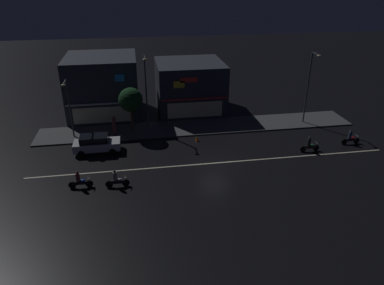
{
  "coord_description": "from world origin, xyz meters",
  "views": [
    {
      "loc": [
        -6.58,
        -27.49,
        15.48
      ],
      "look_at": [
        -1.81,
        1.5,
        1.48
      ],
      "focal_mm": 33.6,
      "sensor_mm": 36.0,
      "label": 1
    }
  ],
  "objects_px": {
    "streetlamp_west": "(69,104)",
    "pedestrian_on_sidewalk": "(114,125)",
    "motorcycle_lead": "(80,181)",
    "motorcycle_trailing_far": "(310,145)",
    "parked_car_near_kerb": "(96,143)",
    "motorcycle_following": "(117,180)",
    "motorcycle_opposite_lane": "(351,138)",
    "streetlamp_mid": "(146,87)",
    "traffic_cone": "(197,138)",
    "streetlamp_east": "(309,83)"
  },
  "relations": [
    {
      "from": "streetlamp_mid",
      "to": "motorcycle_lead",
      "type": "relative_size",
      "value": 4.12
    },
    {
      "from": "streetlamp_mid",
      "to": "traffic_cone",
      "type": "relative_size",
      "value": 14.24
    },
    {
      "from": "parked_car_near_kerb",
      "to": "motorcycle_lead",
      "type": "distance_m",
      "value": 6.32
    },
    {
      "from": "streetlamp_west",
      "to": "motorcycle_trailing_far",
      "type": "xyz_separation_m",
      "value": [
        22.51,
        -6.68,
        -3.12
      ]
    },
    {
      "from": "traffic_cone",
      "to": "streetlamp_mid",
      "type": "bearing_deg",
      "value": 139.57
    },
    {
      "from": "pedestrian_on_sidewalk",
      "to": "traffic_cone",
      "type": "distance_m",
      "value": 8.84
    },
    {
      "from": "pedestrian_on_sidewalk",
      "to": "motorcycle_lead",
      "type": "height_order",
      "value": "pedestrian_on_sidewalk"
    },
    {
      "from": "streetlamp_east",
      "to": "motorcycle_opposite_lane",
      "type": "relative_size",
      "value": 4.15
    },
    {
      "from": "streetlamp_west",
      "to": "streetlamp_mid",
      "type": "xyz_separation_m",
      "value": [
        7.69,
        1.34,
        0.95
      ]
    },
    {
      "from": "streetlamp_west",
      "to": "motorcycle_following",
      "type": "height_order",
      "value": "streetlamp_west"
    },
    {
      "from": "parked_car_near_kerb",
      "to": "motorcycle_lead",
      "type": "xyz_separation_m",
      "value": [
        -0.85,
        -6.26,
        -0.24
      ]
    },
    {
      "from": "motorcycle_lead",
      "to": "motorcycle_trailing_far",
      "type": "bearing_deg",
      "value": -164.84
    },
    {
      "from": "pedestrian_on_sidewalk",
      "to": "motorcycle_trailing_far",
      "type": "xyz_separation_m",
      "value": [
        18.36,
        -7.11,
        -0.41
      ]
    },
    {
      "from": "streetlamp_east",
      "to": "motorcycle_lead",
      "type": "bearing_deg",
      "value": -157.47
    },
    {
      "from": "streetlamp_west",
      "to": "motorcycle_following",
      "type": "distance_m",
      "value": 11.52
    },
    {
      "from": "streetlamp_east",
      "to": "motorcycle_opposite_lane",
      "type": "distance_m",
      "value": 7.37
    },
    {
      "from": "motorcycle_following",
      "to": "motorcycle_opposite_lane",
      "type": "bearing_deg",
      "value": -172.32
    },
    {
      "from": "streetlamp_mid",
      "to": "streetlamp_west",
      "type": "bearing_deg",
      "value": -170.09
    },
    {
      "from": "streetlamp_mid",
      "to": "traffic_cone",
      "type": "distance_m",
      "value": 7.61
    },
    {
      "from": "parked_car_near_kerb",
      "to": "motorcycle_trailing_far",
      "type": "height_order",
      "value": "parked_car_near_kerb"
    },
    {
      "from": "motorcycle_trailing_far",
      "to": "parked_car_near_kerb",
      "type": "bearing_deg",
      "value": 174.39
    },
    {
      "from": "pedestrian_on_sidewalk",
      "to": "motorcycle_opposite_lane",
      "type": "bearing_deg",
      "value": -64.09
    },
    {
      "from": "motorcycle_opposite_lane",
      "to": "motorcycle_following",
      "type": "bearing_deg",
      "value": -174.31
    },
    {
      "from": "streetlamp_east",
      "to": "traffic_cone",
      "type": "bearing_deg",
      "value": -168.5
    },
    {
      "from": "streetlamp_west",
      "to": "streetlamp_mid",
      "type": "distance_m",
      "value": 7.86
    },
    {
      "from": "parked_car_near_kerb",
      "to": "motorcycle_following",
      "type": "bearing_deg",
      "value": -72.96
    },
    {
      "from": "motorcycle_lead",
      "to": "motorcycle_following",
      "type": "relative_size",
      "value": 1.0
    },
    {
      "from": "motorcycle_opposite_lane",
      "to": "motorcycle_trailing_far",
      "type": "distance_m",
      "value": 4.82
    },
    {
      "from": "motorcycle_lead",
      "to": "motorcycle_following",
      "type": "bearing_deg",
      "value": -179.71
    },
    {
      "from": "parked_car_near_kerb",
      "to": "motorcycle_trailing_far",
      "type": "xyz_separation_m",
      "value": [
        19.92,
        -3.19,
        -0.24
      ]
    },
    {
      "from": "motorcycle_opposite_lane",
      "to": "streetlamp_mid",
      "type": "bearing_deg",
      "value": 154.92
    },
    {
      "from": "parked_car_near_kerb",
      "to": "streetlamp_mid",
      "type": "bearing_deg",
      "value": 43.48
    },
    {
      "from": "traffic_cone",
      "to": "streetlamp_east",
      "type": "bearing_deg",
      "value": 11.5
    },
    {
      "from": "streetlamp_mid",
      "to": "pedestrian_on_sidewalk",
      "type": "distance_m",
      "value": 5.18
    },
    {
      "from": "motorcycle_trailing_far",
      "to": "traffic_cone",
      "type": "relative_size",
      "value": 3.45
    },
    {
      "from": "streetlamp_mid",
      "to": "motorcycle_lead",
      "type": "xyz_separation_m",
      "value": [
        -5.95,
        -11.1,
        -4.08
      ]
    },
    {
      "from": "streetlamp_west",
      "to": "pedestrian_on_sidewalk",
      "type": "height_order",
      "value": "streetlamp_west"
    },
    {
      "from": "motorcycle_opposite_lane",
      "to": "traffic_cone",
      "type": "height_order",
      "value": "motorcycle_opposite_lane"
    },
    {
      "from": "motorcycle_trailing_far",
      "to": "motorcycle_lead",
      "type": "bearing_deg",
      "value": -168.09
    },
    {
      "from": "motorcycle_following",
      "to": "streetlamp_mid",
      "type": "bearing_deg",
      "value": -108.1
    },
    {
      "from": "streetlamp_mid",
      "to": "streetlamp_east",
      "type": "height_order",
      "value": "streetlamp_east"
    },
    {
      "from": "streetlamp_west",
      "to": "motorcycle_trailing_far",
      "type": "bearing_deg",
      "value": -16.53
    },
    {
      "from": "pedestrian_on_sidewalk",
      "to": "parked_car_near_kerb",
      "type": "height_order",
      "value": "pedestrian_on_sidewalk"
    },
    {
      "from": "streetlamp_east",
      "to": "pedestrian_on_sidewalk",
      "type": "bearing_deg",
      "value": 178.58
    },
    {
      "from": "streetlamp_west",
      "to": "pedestrian_on_sidewalk",
      "type": "relative_size",
      "value": 3.06
    },
    {
      "from": "pedestrian_on_sidewalk",
      "to": "motorcycle_following",
      "type": "relative_size",
      "value": 1.03
    },
    {
      "from": "parked_car_near_kerb",
      "to": "motorcycle_lead",
      "type": "height_order",
      "value": "parked_car_near_kerb"
    },
    {
      "from": "motorcycle_lead",
      "to": "motorcycle_trailing_far",
      "type": "xyz_separation_m",
      "value": [
        20.76,
        3.07,
        0.0
      ]
    },
    {
      "from": "motorcycle_following",
      "to": "traffic_cone",
      "type": "distance_m",
      "value": 10.76
    },
    {
      "from": "streetlamp_west",
      "to": "parked_car_near_kerb",
      "type": "height_order",
      "value": "streetlamp_west"
    }
  ]
}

